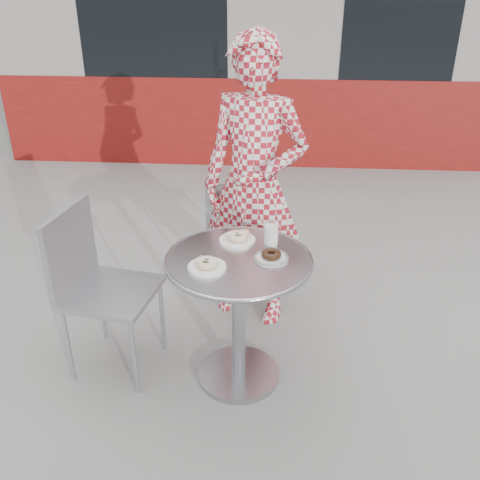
# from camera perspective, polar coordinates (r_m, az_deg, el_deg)

# --- Properties ---
(ground) EXTENTS (60.00, 60.00, 0.00)m
(ground) POSITION_cam_1_polar(r_m,az_deg,el_deg) (3.20, 0.17, -13.99)
(ground) COLOR gray
(ground) RESTS_ON ground
(storefront) EXTENTS (6.02, 4.55, 3.00)m
(storefront) POSITION_cam_1_polar(r_m,az_deg,el_deg) (7.98, 3.17, 22.82)
(storefront) COLOR gray
(storefront) RESTS_ON ground
(bistro_table) EXTENTS (0.77, 0.77, 0.78)m
(bistro_table) POSITION_cam_1_polar(r_m,az_deg,el_deg) (2.83, -0.15, -5.33)
(bistro_table) COLOR #B1B1B5
(bistro_table) RESTS_ON ground
(chair_far) EXTENTS (0.42, 0.42, 0.87)m
(chair_far) POSITION_cam_1_polar(r_m,az_deg,el_deg) (3.82, -0.03, -1.55)
(chair_far) COLOR #A5A7AD
(chair_far) RESTS_ON ground
(chair_left) EXTENTS (0.54, 0.54, 0.97)m
(chair_left) POSITION_cam_1_polar(r_m,az_deg,el_deg) (3.17, -13.35, -8.42)
(chair_left) COLOR #A5A7AD
(chair_left) RESTS_ON ground
(seated_person) EXTENTS (0.77, 0.63, 1.82)m
(seated_person) POSITION_cam_1_polar(r_m,az_deg,el_deg) (3.28, 1.53, 5.78)
(seated_person) COLOR maroon
(seated_person) RESTS_ON ground
(plate_far) EXTENTS (0.20, 0.20, 0.05)m
(plate_far) POSITION_cam_1_polar(r_m,az_deg,el_deg) (2.89, -0.25, 0.24)
(plate_far) COLOR white
(plate_far) RESTS_ON bistro_table
(plate_near) EXTENTS (0.19, 0.19, 0.05)m
(plate_near) POSITION_cam_1_polar(r_m,az_deg,el_deg) (2.64, -3.55, -2.65)
(plate_near) COLOR white
(plate_near) RESTS_ON bistro_table
(plate_checker) EXTENTS (0.18, 0.18, 0.05)m
(plate_checker) POSITION_cam_1_polar(r_m,az_deg,el_deg) (2.72, 3.35, -1.79)
(plate_checker) COLOR white
(plate_checker) RESTS_ON bistro_table
(milk_cup) EXTENTS (0.08, 0.08, 0.13)m
(milk_cup) POSITION_cam_1_polar(r_m,az_deg,el_deg) (2.85, 3.34, 0.63)
(milk_cup) COLOR white
(milk_cup) RESTS_ON bistro_table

